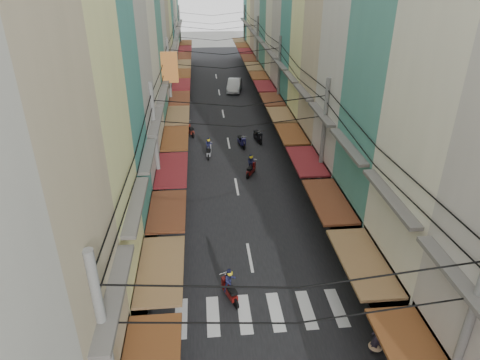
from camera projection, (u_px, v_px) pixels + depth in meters
ground at (246, 236)px, 24.33m from camera, size 160.00×160.00×0.00m
road at (224, 120)px, 42.04m from camera, size 10.00×80.00×0.02m
sidewalk_left at (158, 122)px, 41.49m from camera, size 3.00×80.00×0.06m
sidewalk_right at (289, 118)px, 42.58m from camera, size 3.00×80.00×0.06m
crosswalk at (260, 313)px, 19.00m from camera, size 7.55×2.40×0.01m
building_row_left at (125, 20)px, 33.87m from camera, size 7.80×67.67×23.70m
building_row_right at (321, 23)px, 35.26m from camera, size 7.80×68.98×22.59m
utility_poles at (227, 63)px, 34.62m from camera, size 10.20×66.13×8.20m
white_car at (234, 91)px, 51.51m from camera, size 5.27×2.78×1.77m
bicycle at (363, 214)px, 26.46m from camera, size 1.71×1.04×1.10m
moving_scooters at (230, 165)px, 31.57m from camera, size 6.14×22.93×1.70m
parked_scooters at (341, 271)px, 20.83m from camera, size 13.25×13.98×1.00m
pedestrians at (161, 212)px, 24.67m from camera, size 12.38×24.99×2.22m
market_umbrella at (362, 217)px, 22.41m from camera, size 2.13×2.13×2.25m
traffic_sign at (327, 191)px, 24.65m from camera, size 0.10×0.64×2.92m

